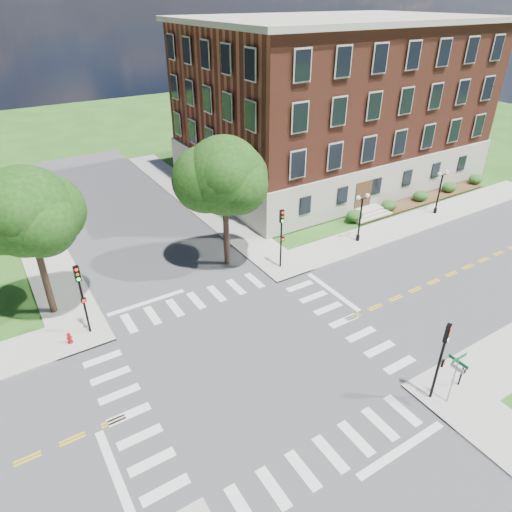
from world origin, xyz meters
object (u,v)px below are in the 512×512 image
traffic_signal_se (442,353)px  push_button_post (461,375)px  twin_lamp_east (440,190)px  street_sign_pole (456,370)px  traffic_signal_nw (81,291)px  twin_lamp_west (361,215)px  fire_hydrant (70,338)px  traffic_signal_ne (281,231)px

traffic_signal_se → push_button_post: (2.00, -0.23, -2.39)m
twin_lamp_east → street_sign_pole: bearing=-139.4°
traffic_signal_nw → twin_lamp_west: bearing=0.4°
street_sign_pole → push_button_post: bearing=15.5°
twin_lamp_west → twin_lamp_east: bearing=1.3°
push_button_post → fire_hydrant: push_button_post is taller
street_sign_pole → twin_lamp_east: bearing=40.6°
twin_lamp_east → street_sign_pole: twin_lamp_east is taller
traffic_signal_se → traffic_signal_ne: size_ratio=1.00×
traffic_signal_se → traffic_signal_nw: (-13.81, 14.98, 0.00)m
twin_lamp_west → push_button_post: twin_lamp_west is taller
traffic_signal_nw → twin_lamp_west: (22.73, 0.16, -0.66)m
twin_lamp_west → fire_hydrant: twin_lamp_west is taller
street_sign_pole → fire_hydrant: bearing=135.8°
twin_lamp_west → street_sign_pole: size_ratio=1.36×
street_sign_pole → traffic_signal_nw: bearing=132.5°
traffic_signal_ne → twin_lamp_west: 8.13m
traffic_signal_se → traffic_signal_nw: 20.37m
push_button_post → traffic_signal_ne: bearing=94.4°
traffic_signal_se → twin_lamp_west: size_ratio=1.13×
street_sign_pole → fire_hydrant: street_sign_pole is taller
traffic_signal_ne → street_sign_pole: (-0.32, -15.74, -0.88)m
traffic_signal_ne → twin_lamp_west: bearing=0.3°
traffic_signal_se → fire_hydrant: 21.14m
traffic_signal_ne → twin_lamp_west: traffic_signal_ne is taller
street_sign_pole → push_button_post: street_sign_pole is taller
traffic_signal_ne → twin_lamp_east: size_ratio=1.13×
twin_lamp_east → traffic_signal_nw: bearing=-179.3°
twin_lamp_east → street_sign_pole: 24.63m
push_button_post → twin_lamp_east: bearing=42.2°
traffic_signal_ne → twin_lamp_west: (8.10, 0.04, -0.66)m
traffic_signal_nw → twin_lamp_east: traffic_signal_nw is taller
traffic_signal_ne → fire_hydrant: 16.17m
twin_lamp_east → traffic_signal_se: bearing=-141.3°
traffic_signal_ne → fire_hydrant: size_ratio=6.40×
traffic_signal_ne → fire_hydrant: (-15.93, -0.56, -2.72)m
traffic_signal_nw → street_sign_pole: (14.30, -15.63, -0.88)m
twin_lamp_west → twin_lamp_east: 10.28m
traffic_signal_ne → twin_lamp_east: (18.39, 0.28, -0.66)m
traffic_signal_se → fire_hydrant: (-15.11, 14.54, -2.72)m
twin_lamp_west → street_sign_pole: twin_lamp_west is taller
twin_lamp_west → push_button_post: size_ratio=3.53×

